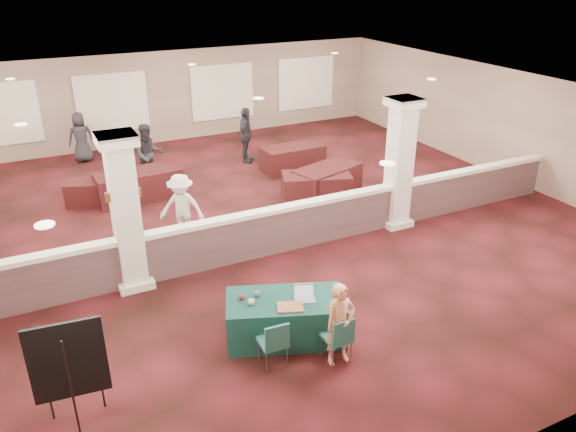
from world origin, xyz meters
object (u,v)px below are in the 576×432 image
attendee_a (149,155)px  attendee_d (81,137)px  far_table_front_left (134,186)px  easel_board (68,362)px  far_table_back_center (150,183)px  conf_chair_main (340,336)px  woman (340,324)px  attendee_c (246,135)px  far_table_back_left (98,192)px  far_table_front_right (327,180)px  near_table (286,318)px  conf_chair_side (275,340)px  far_table_front_center (316,187)px  far_table_back_right (292,158)px  attendee_b (182,208)px

attendee_a → attendee_d: attendee_a is taller
far_table_front_left → attendee_d: 4.10m
easel_board → far_table_back_center: easel_board is taller
conf_chair_main → attendee_a: bearing=93.9°
woman → attendee_a: size_ratio=0.81×
attendee_a → attendee_c: attendee_a is taller
far_table_back_left → far_table_front_left: bearing=-12.2°
far_table_front_right → near_table: bearing=-126.2°
near_table → far_table_back_left: near_table is taller
far_table_back_left → conf_chair_side: bearing=-80.3°
far_table_front_center → far_table_back_right: size_ratio=0.97×
conf_chair_side → attendee_c: bearing=73.7°
conf_chair_side → attendee_d: size_ratio=0.53×
far_table_back_left → attendee_d: size_ratio=0.98×
near_table → attendee_b: attendee_b is taller
woman → far_table_front_left: woman is taller
attendee_c → far_table_back_center: bearing=147.5°
near_table → far_table_back_center: (-0.50, 7.64, -0.05)m
near_table → easel_board: size_ratio=1.18×
far_table_front_center → far_table_back_left: size_ratio=1.16×
attendee_d → far_table_front_right: bearing=136.2°
conf_chair_main → woman: bearing=111.3°
conf_chair_side → near_table: bearing=54.7°
conf_chair_side → far_table_front_right: size_ratio=0.44×
attendee_a → attendee_c: 3.33m
conf_chair_side → far_table_front_left: bearing=97.2°
far_table_front_center → far_table_back_right: 2.50m
far_table_back_right → attendee_a: size_ratio=1.06×
far_table_back_left → far_table_front_right: bearing=-20.1°
far_table_front_right → far_table_back_right: size_ratio=1.02×
far_table_front_right → attendee_b: attendee_b is taller
easel_board → woman: size_ratio=1.19×
conf_chair_side → far_table_back_right: size_ratio=0.45×
far_table_front_right → attendee_a: bearing=145.2°
easel_board → attendee_a: attendee_a is taller
far_table_back_center → far_table_back_right: 4.50m
conf_chair_main → far_table_back_right: 9.30m
far_table_front_right → conf_chair_side: bearing=-126.5°
conf_chair_side → attendee_b: 5.07m
far_table_front_center → attendee_a: attendee_a is taller
conf_chair_main → far_table_front_center: 6.86m
conf_chair_main → far_table_back_right: size_ratio=0.44×
attendee_a → attendee_c: (3.28, 0.57, -0.00)m
attendee_a → attendee_c: bearing=11.5°
far_table_back_right → attendee_c: (-1.00, 1.37, 0.51)m
attendee_a → easel_board: bearing=-108.4°
attendee_b → far_table_front_left: bearing=134.8°
woman → attendee_c: (2.50, 9.98, 0.17)m
attendee_d → far_table_back_left: bearing=89.9°
far_table_front_center → far_table_back_left: far_table_front_center is taller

